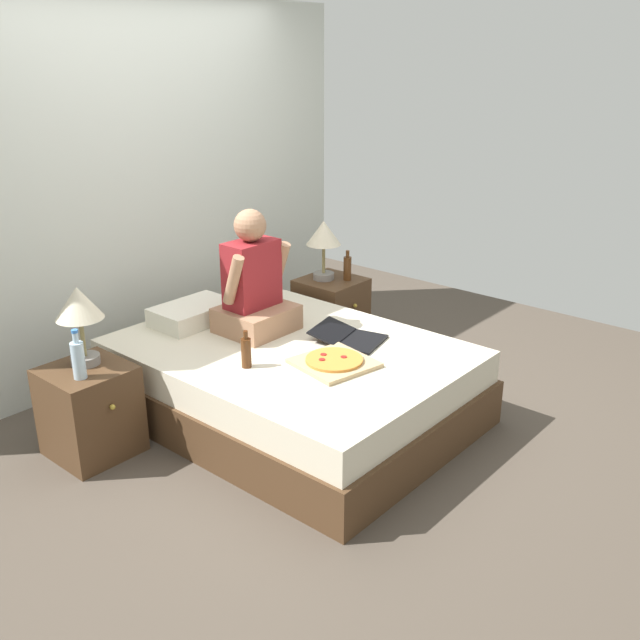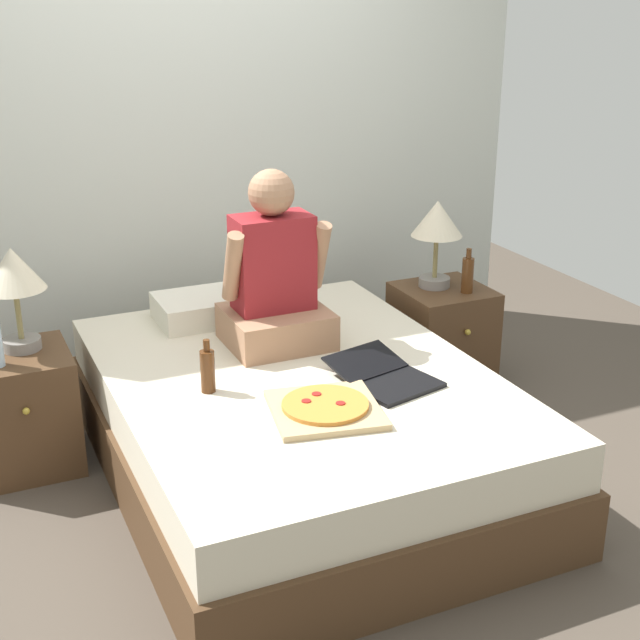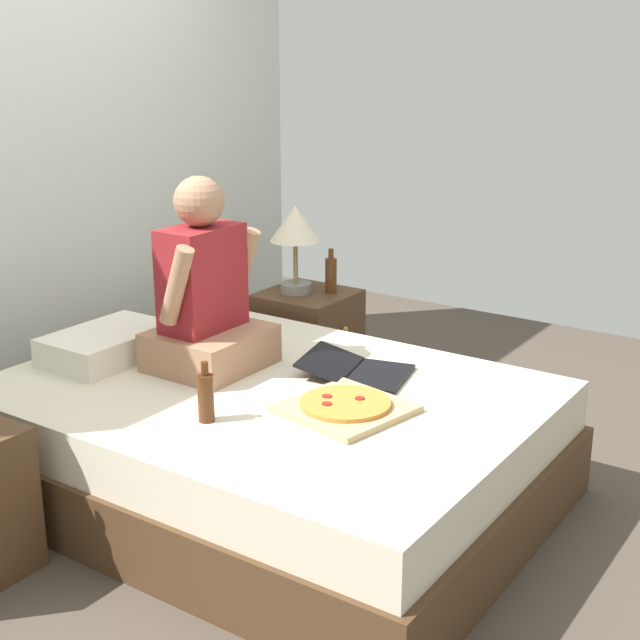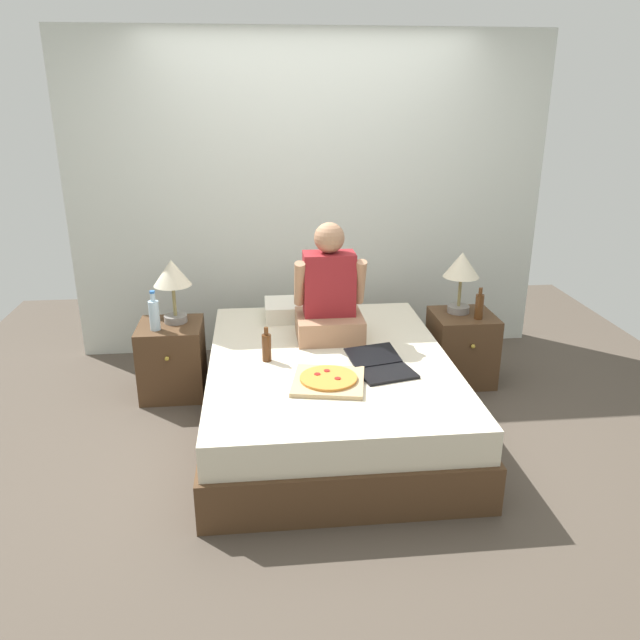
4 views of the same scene
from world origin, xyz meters
name	(u,v)px [view 2 (image 2 of 4)]	position (x,y,z in m)	size (l,w,h in m)	color
ground_plane	(299,473)	(0.00, 0.00, 0.00)	(5.75, 5.75, 0.00)	#4C4238
wall_back	(191,135)	(0.00, 1.40, 1.25)	(3.75, 0.12, 2.50)	silver
bed	(298,425)	(0.00, 0.00, 0.23)	(1.54, 2.08, 0.48)	#4C331E
nightstand_left	(22,411)	(-1.06, 0.56, 0.26)	(0.44, 0.47, 0.52)	#4C331E
lamp_on_left_nightstand	(14,276)	(-1.02, 0.62, 0.85)	(0.26, 0.26, 0.45)	gray
nightstand_right	(442,336)	(1.06, 0.56, 0.26)	(0.44, 0.47, 0.52)	#4C331E
lamp_on_right_nightstand	(437,225)	(1.03, 0.62, 0.85)	(0.26, 0.26, 0.45)	gray
beer_bottle	(468,274)	(1.13, 0.47, 0.62)	(0.06, 0.06, 0.23)	#512D14
pillow	(212,307)	(-0.13, 0.76, 0.54)	(0.52, 0.34, 0.12)	silver
person_seated	(274,282)	(0.04, 0.35, 0.76)	(0.47, 0.40, 0.78)	#A37556
laptop	(387,378)	(0.29, -0.24, 0.50)	(0.41, 0.48, 0.07)	black
pizza_box	(325,408)	(-0.05, -0.38, 0.49)	(0.47, 0.47, 0.05)	tan
beer_bottle_on_bed	(208,370)	(-0.39, -0.02, 0.57)	(0.06, 0.06, 0.22)	#4C2811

